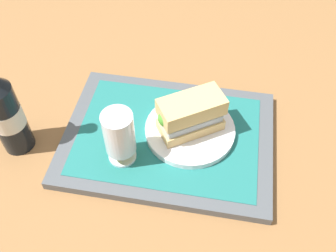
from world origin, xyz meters
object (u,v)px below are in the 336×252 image
(beer_glass, at_px, (119,136))
(sandwich, at_px, (190,115))
(beer_bottle, at_px, (4,112))
(plate, at_px, (190,130))

(beer_glass, bearing_deg, sandwich, -145.30)
(beer_glass, distance_m, beer_bottle, 0.23)
(sandwich, distance_m, beer_bottle, 0.36)
(plate, bearing_deg, beer_bottle, 12.41)
(plate, relative_size, beer_glass, 1.52)
(beer_bottle, bearing_deg, sandwich, -167.78)
(beer_glass, xyz_separation_m, beer_bottle, (0.23, -0.01, 0.01))
(plate, bearing_deg, sandwich, 33.14)
(plate, relative_size, beer_bottle, 0.71)
(plate, xyz_separation_m, sandwich, (0.00, 0.00, 0.05))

